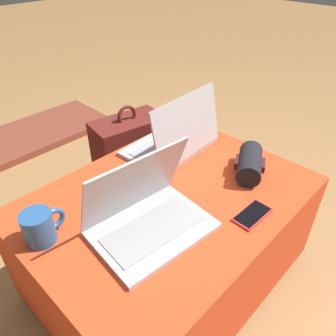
% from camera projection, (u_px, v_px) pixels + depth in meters
% --- Properties ---
extents(ground_plane, '(14.00, 14.00, 0.00)m').
position_uv_depth(ground_plane, '(169.00, 277.00, 1.39)').
color(ground_plane, '#9E7042').
extents(ottoman, '(0.97, 0.72, 0.45)m').
position_uv_depth(ottoman, '(169.00, 240.00, 1.26)').
color(ottoman, maroon).
rests_on(ottoman, ground_plane).
extents(laptop_near, '(0.37, 0.28, 0.25)m').
position_uv_depth(laptop_near, '(147.00, 214.00, 0.98)').
color(laptop_near, '#B7B7BC').
rests_on(laptop_near, ottoman).
extents(laptop_far, '(0.38, 0.26, 0.25)m').
position_uv_depth(laptop_far, '(175.00, 140.00, 1.33)').
color(laptop_far, '#B7B7BC').
rests_on(laptop_far, ottoman).
extents(cell_phone, '(0.14, 0.07, 0.01)m').
position_uv_depth(cell_phone, '(252.00, 215.00, 1.04)').
color(cell_phone, red).
rests_on(cell_phone, ottoman).
extents(backpack, '(0.37, 0.28, 0.55)m').
position_uv_depth(backpack, '(129.00, 162.00, 1.69)').
color(backpack, '#5B1E19').
rests_on(backpack, ground_plane).
extents(wrist_brace, '(0.21, 0.17, 0.09)m').
position_uv_depth(wrist_brace, '(250.00, 163.00, 1.21)').
color(wrist_brace, black).
rests_on(wrist_brace, ottoman).
extents(coffee_mug, '(0.13, 0.09, 0.10)m').
position_uv_depth(coffee_mug, '(40.00, 227.00, 0.93)').
color(coffee_mug, '#285693').
rests_on(coffee_mug, ottoman).
extents(fireplace_hearth, '(1.40, 0.50, 0.04)m').
position_uv_depth(fireplace_hearth, '(9.00, 144.00, 2.23)').
color(fireplace_hearth, brown).
rests_on(fireplace_hearth, ground_plane).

